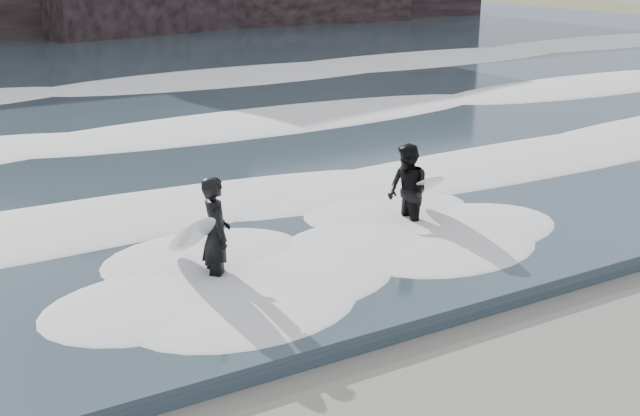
# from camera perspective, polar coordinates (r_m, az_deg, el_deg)

# --- Properties ---
(sea) EXTENTS (90.00, 52.00, 0.30)m
(sea) POSITION_cam_1_polar(r_m,az_deg,el_deg) (35.16, -19.70, 8.72)
(sea) COLOR #2D3D49
(sea) RESTS_ON ground
(foam_near) EXTENTS (60.00, 3.20, 0.20)m
(foam_near) POSITION_cam_1_polar(r_m,az_deg,el_deg) (16.38, -5.28, 0.57)
(foam_near) COLOR white
(foam_near) RESTS_ON sea
(foam_mid) EXTENTS (60.00, 4.00, 0.24)m
(foam_mid) POSITION_cam_1_polar(r_m,az_deg,el_deg) (22.69, -12.99, 5.24)
(foam_mid) COLOR white
(foam_mid) RESTS_ON sea
(foam_far) EXTENTS (60.00, 4.80, 0.30)m
(foam_far) POSITION_cam_1_polar(r_m,az_deg,el_deg) (31.24, -18.23, 8.34)
(foam_far) COLOR white
(foam_far) RESTS_ON sea
(surfer_left) EXTENTS (1.03, 1.86, 1.92)m
(surfer_left) POSITION_cam_1_polar(r_m,az_deg,el_deg) (12.84, -7.69, -1.91)
(surfer_left) COLOR black
(surfer_left) RESTS_ON ground
(surfer_right) EXTENTS (1.37, 1.82, 1.82)m
(surfer_right) POSITION_cam_1_polar(r_m,az_deg,el_deg) (15.22, 6.34, 1.18)
(surfer_right) COLOR black
(surfer_right) RESTS_ON ground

